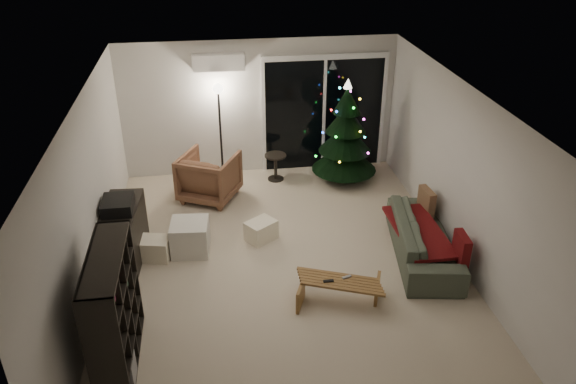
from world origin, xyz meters
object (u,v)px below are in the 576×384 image
(coffee_table, at_px, (339,291))
(christmas_tree, at_px, (346,131))
(sofa, at_px, (424,238))
(armchair, at_px, (209,177))
(bookshelf, at_px, (97,312))
(media_cabinet, at_px, (123,235))

(coffee_table, relative_size, christmas_tree, 0.56)
(sofa, height_order, coffee_table, sofa)
(armchair, bearing_deg, coffee_table, 143.74)
(bookshelf, height_order, media_cabinet, bookshelf)
(sofa, distance_m, coffee_table, 1.69)
(sofa, distance_m, christmas_tree, 2.75)
(sofa, relative_size, christmas_tree, 1.07)
(armchair, bearing_deg, sofa, 170.15)
(bookshelf, distance_m, armchair, 3.96)
(armchair, height_order, christmas_tree, christmas_tree)
(armchair, relative_size, sofa, 0.45)
(armchair, relative_size, coffee_table, 0.85)
(media_cabinet, height_order, coffee_table, media_cabinet)
(sofa, height_order, christmas_tree, christmas_tree)
(sofa, relative_size, coffee_table, 1.90)
(bookshelf, relative_size, media_cabinet, 1.08)
(coffee_table, bearing_deg, armchair, 139.32)
(armchair, bearing_deg, bookshelf, 97.87)
(coffee_table, height_order, christmas_tree, christmas_tree)
(sofa, bearing_deg, coffee_table, 130.13)
(sofa, bearing_deg, bookshelf, 118.78)
(media_cabinet, xyz_separation_m, sofa, (4.30, -0.53, -0.11))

